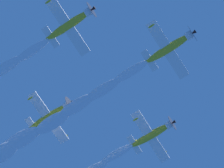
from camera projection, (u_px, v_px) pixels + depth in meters
name	position (u px, v px, depth m)	size (l,w,h in m)	color
airplane_lead	(170.00, 47.00, 75.50)	(9.04, 9.98, 3.17)	gold
airplane_left_wingman	(153.00, 134.00, 84.77)	(9.03, 9.83, 3.33)	gold
airplane_right_wingman	(70.00, 24.00, 75.24)	(9.04, 9.97, 3.18)	gold
airplane_slot_tail	(51.00, 116.00, 83.34)	(9.04, 9.99, 3.16)	gold
smoke_trail_lead	(27.00, 138.00, 81.44)	(37.35, 10.83, 3.44)	white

